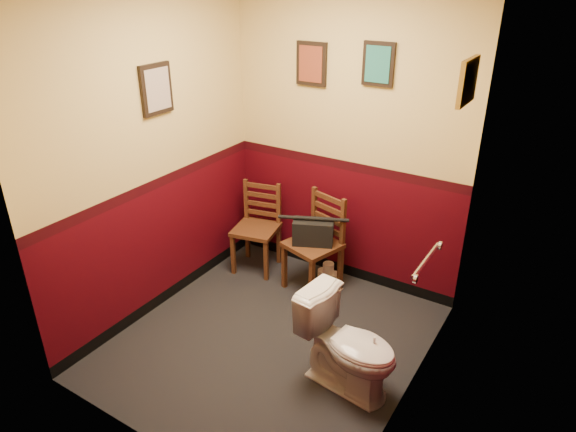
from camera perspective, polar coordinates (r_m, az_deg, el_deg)
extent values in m
cube|color=black|center=(4.21, -1.86, -13.64)|extent=(2.20, 2.40, 0.00)
cube|color=#3D040C|center=(4.49, 6.51, 8.52)|extent=(2.20, 0.00, 2.70)
cube|color=#3D040C|center=(2.70, -16.58, -4.67)|extent=(2.20, 0.00, 2.70)
cube|color=#3D040C|center=(4.19, -14.82, 6.54)|extent=(0.00, 2.40, 2.70)
cube|color=#3D040C|center=(3.08, 15.05, -0.58)|extent=(0.00, 2.40, 2.70)
cylinder|color=silver|center=(3.49, 15.06, -4.79)|extent=(0.03, 0.50, 0.03)
cylinder|color=silver|center=(3.28, 14.01, -6.80)|extent=(0.02, 0.06, 0.06)
cylinder|color=silver|center=(3.70, 16.57, -3.15)|extent=(0.02, 0.06, 0.06)
cube|color=black|center=(4.50, 2.63, 16.54)|extent=(0.28, 0.03, 0.36)
cube|color=brown|center=(4.48, 2.52, 16.51)|extent=(0.22, 0.01, 0.30)
cube|color=black|center=(4.23, 10.02, 16.29)|extent=(0.26, 0.03, 0.34)
cube|color=#216C64|center=(4.21, 9.92, 16.26)|extent=(0.20, 0.01, 0.28)
cube|color=black|center=(4.11, -14.43, 13.49)|extent=(0.03, 0.30, 0.38)
cube|color=#A28E7F|center=(4.10, -14.26, 13.47)|extent=(0.01, 0.24, 0.31)
cube|color=olive|center=(3.42, 19.38, 13.93)|extent=(0.03, 0.34, 0.28)
cube|color=#A28E7F|center=(3.43, 19.10, 13.98)|extent=(0.01, 0.28, 0.22)
imported|color=white|center=(3.64, 6.77, -14.11)|extent=(0.76, 0.49, 0.70)
cylinder|color=silver|center=(3.80, 9.12, -17.92)|extent=(0.13, 0.13, 0.13)
cylinder|color=silver|center=(3.65, 9.37, -15.42)|extent=(0.02, 0.02, 0.37)
cube|color=brown|center=(4.91, -3.59, -1.49)|extent=(0.47, 0.47, 0.04)
cube|color=brown|center=(4.94, -6.11, -4.22)|extent=(0.04, 0.04, 0.42)
cube|color=brown|center=(5.21, -4.52, -2.47)|extent=(0.04, 0.04, 0.42)
cube|color=brown|center=(4.82, -2.45, -4.92)|extent=(0.04, 0.04, 0.42)
cube|color=brown|center=(5.09, -1.02, -3.08)|extent=(0.04, 0.04, 0.42)
cube|color=brown|center=(5.03, -4.67, 1.82)|extent=(0.04, 0.04, 0.42)
cube|color=brown|center=(4.91, -1.04, 1.28)|extent=(0.04, 0.04, 0.42)
cube|color=brown|center=(5.01, -2.85, 0.33)|extent=(0.32, 0.09, 0.04)
cube|color=brown|center=(4.97, -2.87, 1.31)|extent=(0.32, 0.09, 0.04)
cube|color=brown|center=(4.94, -2.89, 2.31)|extent=(0.32, 0.09, 0.04)
cube|color=brown|center=(4.90, -2.92, 3.32)|extent=(0.32, 0.09, 0.04)
cube|color=brown|center=(4.58, 2.77, -3.23)|extent=(0.52, 0.52, 0.04)
cube|color=brown|center=(4.70, -0.41, -5.55)|extent=(0.05, 0.05, 0.45)
cube|color=brown|center=(4.91, 2.76, -4.09)|extent=(0.05, 0.05, 0.45)
cube|color=brown|center=(4.48, 2.66, -7.34)|extent=(0.05, 0.05, 0.45)
cube|color=brown|center=(4.70, 5.83, -5.71)|extent=(0.05, 0.05, 0.45)
cube|color=brown|center=(4.71, 2.92, 0.69)|extent=(0.05, 0.04, 0.45)
cube|color=brown|center=(4.49, 6.13, -0.77)|extent=(0.05, 0.04, 0.45)
cube|color=brown|center=(4.65, 4.43, -1.41)|extent=(0.33, 0.12, 0.05)
cube|color=brown|center=(4.61, 4.48, -0.31)|extent=(0.33, 0.12, 0.05)
cube|color=brown|center=(4.56, 4.52, 0.82)|extent=(0.33, 0.12, 0.05)
cube|color=brown|center=(4.52, 4.56, 1.97)|extent=(0.33, 0.12, 0.05)
cube|color=black|center=(4.52, 2.80, -1.79)|extent=(0.39, 0.31, 0.22)
cylinder|color=black|center=(4.46, 2.84, -0.28)|extent=(0.29, 0.16, 0.03)
cylinder|color=silver|center=(4.92, 3.93, -6.47)|extent=(0.11, 0.11, 0.10)
cylinder|color=silver|center=(4.88, 5.12, -6.85)|extent=(0.11, 0.11, 0.10)
cylinder|color=silver|center=(4.84, 4.51, -5.76)|extent=(0.11, 0.11, 0.10)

